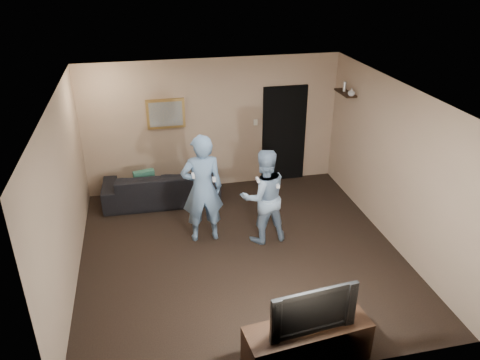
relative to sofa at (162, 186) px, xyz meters
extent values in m
plane|color=black|center=(1.10, -2.01, -0.32)|extent=(5.00, 5.00, 0.00)
cube|color=silver|center=(1.10, -2.01, 2.28)|extent=(5.00, 5.00, 0.04)
cube|color=tan|center=(1.10, 0.49, 0.98)|extent=(5.00, 0.04, 2.60)
cube|color=tan|center=(1.10, -4.51, 0.98)|extent=(5.00, 0.04, 2.60)
cube|color=tan|center=(-1.40, -2.01, 0.98)|extent=(0.04, 5.00, 2.60)
cube|color=tan|center=(3.60, -2.01, 0.98)|extent=(0.04, 5.00, 2.60)
imported|color=black|center=(0.00, 0.00, 0.00)|extent=(2.21, 0.92, 0.64)
cube|color=#1B5344|center=(-0.31, 0.00, 0.16)|extent=(0.41, 0.21, 0.39)
cube|color=olive|center=(0.20, 0.47, 1.28)|extent=(0.72, 0.05, 0.57)
cube|color=slate|center=(0.20, 0.44, 1.28)|extent=(0.62, 0.01, 0.47)
cube|color=black|center=(2.55, 0.46, 0.68)|extent=(0.90, 0.06, 2.00)
cube|color=silver|center=(1.95, 0.47, 0.98)|extent=(0.08, 0.02, 0.12)
cube|color=black|center=(3.49, -0.21, 1.67)|extent=(0.20, 0.60, 0.03)
imported|color=silver|center=(3.49, -0.46, 1.75)|extent=(0.14, 0.14, 0.14)
cylinder|color=silver|center=(3.49, -0.15, 1.78)|extent=(0.06, 0.06, 0.18)
cube|color=black|center=(1.39, -4.31, -0.07)|extent=(1.52, 0.63, 0.53)
imported|color=black|center=(1.39, -4.31, 0.49)|extent=(1.03, 0.24, 0.59)
imported|color=#6588B0|center=(0.60, -1.45, 0.61)|extent=(0.68, 0.45, 1.85)
cube|color=white|center=(0.44, -1.67, 0.97)|extent=(0.04, 0.14, 0.04)
cube|color=white|center=(0.76, -1.67, 0.87)|extent=(0.05, 0.09, 0.05)
imported|color=#7D98B6|center=(1.56, -1.69, 0.49)|extent=(0.84, 0.69, 1.61)
cube|color=white|center=(1.40, -1.91, 0.90)|extent=(0.04, 0.14, 0.04)
cube|color=white|center=(1.72, -1.91, 0.77)|extent=(0.05, 0.09, 0.05)
camera|label=1|loc=(-0.23, -8.09, 4.04)|focal=35.00mm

